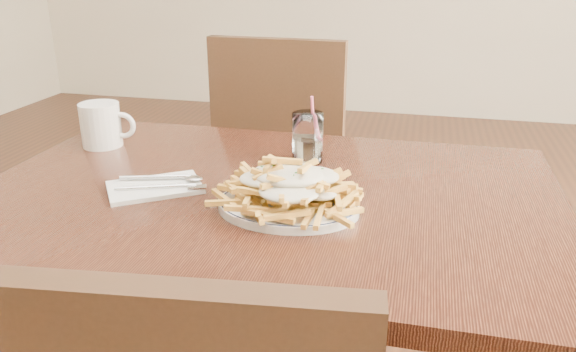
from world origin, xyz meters
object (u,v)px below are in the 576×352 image
(coffee_mug, at_px, (102,125))
(loaded_fries, at_px, (288,181))
(water_glass, at_px, (308,140))
(table, at_px, (267,223))
(chair_far, at_px, (286,155))
(fries_plate, at_px, (288,206))

(coffee_mug, bearing_deg, loaded_fries, -26.03)
(loaded_fries, relative_size, water_glass, 1.67)
(table, distance_m, chair_far, 0.80)
(loaded_fries, relative_size, coffee_mug, 1.89)
(water_glass, relative_size, coffee_mug, 1.13)
(loaded_fries, bearing_deg, water_glass, 94.20)
(loaded_fries, bearing_deg, chair_far, 104.17)
(water_glass, bearing_deg, coffee_mug, -178.75)
(fries_plate, height_order, coffee_mug, coffee_mug)
(chair_far, relative_size, water_glass, 6.09)
(table, distance_m, fries_plate, 0.14)
(fries_plate, xyz_separation_m, coffee_mug, (-0.55, 0.27, 0.05))
(fries_plate, bearing_deg, water_glass, 94.20)
(table, bearing_deg, coffee_mug, 159.86)
(chair_far, bearing_deg, table, -79.02)
(water_glass, distance_m, coffee_mug, 0.53)
(loaded_fries, xyz_separation_m, water_glass, (-0.02, 0.28, -0.01))
(table, relative_size, chair_far, 1.24)
(table, distance_m, loaded_fries, 0.18)
(table, relative_size, coffee_mug, 8.55)
(fries_plate, relative_size, water_glass, 2.05)
(chair_far, bearing_deg, fries_plate, -75.83)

